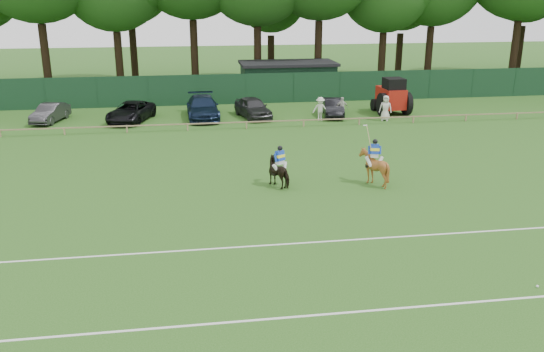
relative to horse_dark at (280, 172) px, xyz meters
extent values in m
plane|color=#1E4C14|center=(-1.29, -5.69, -0.70)|extent=(160.00, 160.00, 0.00)
imported|color=black|center=(0.00, 0.00, 0.00)|extent=(1.54, 1.81, 1.40)
imported|color=brown|center=(4.55, -0.41, 0.16)|extent=(1.71, 1.84, 1.72)
imported|color=#2E2E30|center=(-14.01, 16.52, -0.05)|extent=(2.33, 4.19, 1.31)
imported|color=black|center=(-8.28, 15.85, -0.01)|extent=(3.68, 5.46, 1.39)
imported|color=#0F1B31|center=(-3.11, 16.13, 0.10)|extent=(2.39, 5.59, 1.61)
imported|color=#2E2E30|center=(0.58, 15.80, 0.05)|extent=(2.77, 4.73, 1.51)
imported|color=black|center=(6.60, 15.38, -0.04)|extent=(2.05, 4.17, 1.32)
imported|color=silver|center=(5.28, 14.06, 0.15)|extent=(1.14, 0.70, 1.71)
imported|color=beige|center=(7.00, 14.47, 0.10)|extent=(0.95, 0.41, 1.60)
imported|color=silver|center=(9.95, 13.33, 0.21)|extent=(1.06, 0.90, 1.83)
cube|color=silver|center=(0.00, 0.00, 0.50)|extent=(0.44, 0.41, 0.18)
cube|color=#1A3FBF|center=(0.00, 0.00, 0.82)|extent=(0.50, 0.47, 0.51)
cube|color=yellow|center=(0.00, 0.00, 0.80)|extent=(0.52, 0.47, 0.18)
sphere|color=black|center=(0.00, 0.00, 1.19)|extent=(0.25, 0.25, 0.25)
cylinder|color=silver|center=(0.25, 0.10, 0.20)|extent=(0.35, 0.48, 0.59)
cylinder|color=silver|center=(-0.19, -0.18, 0.20)|extent=(0.49, 0.24, 0.59)
cube|color=silver|center=(4.55, -0.41, 0.76)|extent=(0.41, 0.34, 0.18)
cube|color=#1A3FBF|center=(4.55, -0.41, 1.08)|extent=(0.46, 0.39, 0.51)
cube|color=yellow|center=(4.55, -0.41, 1.06)|extent=(0.48, 0.38, 0.18)
sphere|color=black|center=(4.55, -0.41, 1.45)|extent=(0.25, 0.25, 0.25)
cylinder|color=silver|center=(4.80, -0.51, 0.46)|extent=(0.44, 0.31, 0.59)
cylinder|color=silver|center=(4.29, -0.40, 0.46)|extent=(0.41, 0.41, 0.59)
cylinder|color=tan|center=(4.27, -0.29, 1.63)|extent=(0.15, 0.62, 1.17)
sphere|color=silver|center=(6.51, -11.13, -0.66)|extent=(0.09, 0.09, 0.09)
cube|color=silver|center=(-1.29, -11.69, -0.70)|extent=(60.00, 0.10, 0.01)
cube|color=silver|center=(-1.29, -6.69, -0.70)|extent=(60.00, 0.10, 0.01)
cube|color=#997F5B|center=(-1.29, 12.31, -0.25)|extent=(62.00, 0.08, 0.08)
cube|color=#14351E|center=(-1.29, 21.31, 0.55)|extent=(92.00, 0.04, 2.50)
cube|color=#14331E|center=(4.71, 24.31, 0.70)|extent=(8.00, 4.00, 2.80)
cube|color=black|center=(4.71, 24.31, 2.22)|extent=(8.40, 4.40, 0.24)
cube|color=#A3180F|center=(11.22, 15.81, 0.50)|extent=(1.60, 2.82, 1.49)
cube|color=black|center=(11.24, 15.35, 1.54)|extent=(1.44, 1.55, 1.03)
cylinder|color=black|center=(10.27, 14.97, 0.16)|extent=(0.41, 1.74, 1.72)
cylinder|color=black|center=(12.23, 15.05, 0.16)|extent=(0.41, 1.74, 1.72)
cylinder|color=black|center=(10.31, 16.93, -0.24)|extent=(0.38, 0.93, 0.92)
cylinder|color=black|center=(12.04, 17.00, -0.24)|extent=(0.38, 0.93, 0.92)
camera|label=1|loc=(-4.33, -26.06, 8.36)|focal=38.00mm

